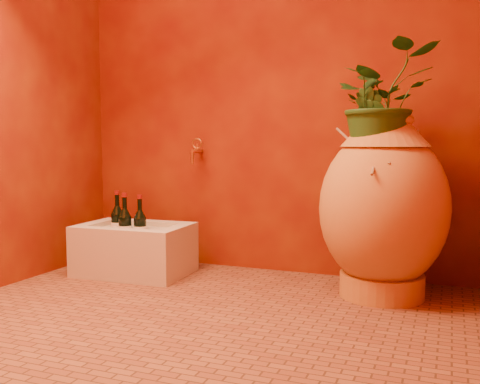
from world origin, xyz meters
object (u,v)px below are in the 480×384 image
at_px(amphora, 383,207).
at_px(wine_bottle_a, 125,228).
at_px(wine_bottle_c, 140,229).
at_px(wine_bottle_b, 118,225).
at_px(wall_tap, 196,150).
at_px(stone_basin, 135,250).

relative_size(amphora, wine_bottle_a, 2.83).
bearing_deg(wine_bottle_c, amphora, 2.27).
bearing_deg(wine_bottle_a, wine_bottle_b, 140.68).
bearing_deg(wine_bottle_b, wine_bottle_a, -39.32).
bearing_deg(wine_bottle_a, amphora, 3.89).
distance_m(wine_bottle_b, wall_tap, 0.68).
height_order(stone_basin, wine_bottle_a, wine_bottle_a).
xyz_separation_m(amphora, wine_bottle_a, (-1.49, -0.10, -0.18)).
xyz_separation_m(wine_bottle_a, wall_tap, (0.30, 0.37, 0.47)).
bearing_deg(wine_bottle_b, amphora, 0.05).
distance_m(wine_bottle_a, wine_bottle_c, 0.09).
relative_size(wine_bottle_a, wine_bottle_b, 0.99).
relative_size(wine_bottle_b, wine_bottle_c, 1.05).
bearing_deg(wine_bottle_a, wine_bottle_c, 30.78).
height_order(stone_basin, wine_bottle_b, wine_bottle_b).
bearing_deg(wall_tap, wine_bottle_b, -147.43).
height_order(wine_bottle_b, wall_tap, wall_tap).
height_order(stone_basin, wine_bottle_c, wine_bottle_c).
relative_size(wine_bottle_a, wine_bottle_c, 1.04).
bearing_deg(wall_tap, amphora, -12.54).
bearing_deg(stone_basin, wine_bottle_a, -127.56).
relative_size(stone_basin, wine_bottle_c, 2.11).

